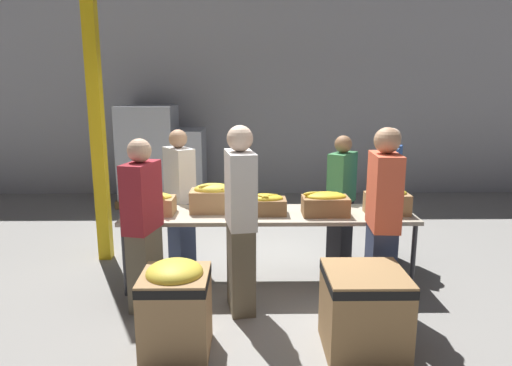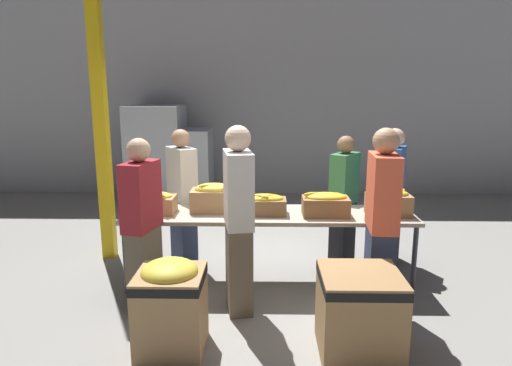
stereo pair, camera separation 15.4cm
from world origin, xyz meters
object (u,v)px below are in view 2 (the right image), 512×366
Objects in this scene: banana_box_0 at (152,202)px; banana_box_1 at (214,197)px; volunteer_0 at (391,197)px; volunteer_2 at (344,200)px; banana_box_3 at (326,204)px; sorting_table at (269,218)px; volunteer_3 at (239,221)px; pallet_stack_0 at (187,167)px; volunteer_5 at (381,225)px; donation_bin_1 at (359,310)px; volunteer_1 at (142,225)px; support_pillar at (99,93)px; donation_bin_0 at (171,303)px; volunteer_4 at (183,197)px; pallet_stack_1 at (157,155)px; banana_box_2 at (265,204)px; banana_box_4 at (388,202)px.

banana_box_1 reaches higher than banana_box_0.
volunteer_2 is at bearing -67.71° from volunteer_0.
banana_box_1 is 1.17m from banana_box_3.
sorting_table is 1.73× the size of volunteer_3.
volunteer_0 reaches higher than pallet_stack_0.
volunteer_3 is (0.94, -0.58, -0.03)m from banana_box_0.
volunteer_0 is at bearing -14.78° from volunteer_5.
sorting_table is at bearing 171.49° from banana_box_3.
donation_bin_1 is at bearing -84.32° from banana_box_3.
support_pillar is (-0.79, 1.29, 1.19)m from volunteer_1.
banana_box_1 reaches higher than donation_bin_0.
volunteer_4 is (-2.47, 0.02, -0.01)m from volunteer_0.
volunteer_3 is at bearing -115.07° from sorting_table.
pallet_stack_0 is 0.76× the size of pallet_stack_1.
banana_box_1 is at bearing 2.93° from volunteer_4.
donation_bin_0 is (-0.73, -1.27, -0.48)m from banana_box_2.
volunteer_2 is at bearing -46.98° from volunteer_1.
banana_box_3 reaches higher than donation_bin_0.
banana_box_2 is 0.33× the size of pallet_stack_0.
volunteer_0 reaches higher than banana_box_0.
donation_bin_1 is at bearing 6.86° from volunteer_4.
volunteer_1 is at bearing 91.47° from volunteer_5.
support_pillar is at bearing 44.52° from volunteer_1.
banana_box_1 is at bearing 7.12° from banana_box_0.
volunteer_3 is (0.90, -0.05, 0.06)m from volunteer_1.
banana_box_1 is 1.09× the size of banana_box_2.
volunteer_2 reaches higher than sorting_table.
volunteer_0 is 2.11× the size of donation_bin_0.
sorting_table is at bearing -51.94° from volunteer_1.
volunteer_0 is (2.67, 0.64, -0.09)m from banana_box_0.
volunteer_3 is 1.01× the size of volunteer_5.
volunteer_4 is (-1.91, -0.00, 0.04)m from volunteer_2.
banana_box_0 is 1.11m from volunteer_3.
pallet_stack_0 reaches higher than sorting_table.
banana_box_4 is 4.43m from pallet_stack_0.
banana_box_3 is 1.01m from volunteer_3.
banana_box_4 is 2.42m from donation_bin_0.
banana_box_0 is 0.30× the size of volunteer_1.
sorting_table is 0.75× the size of support_pillar.
banana_box_0 is 3.63m from pallet_stack_1.
pallet_stack_1 is at bearing 104.18° from donation_bin_0.
sorting_table is at bearing 61.04° from volunteer_5.
volunteer_0 is at bearing -1.92° from support_pillar.
banana_box_2 is 0.25× the size of volunteer_3.
donation_bin_0 is 5.01m from pallet_stack_1.
volunteer_3 is at bearing -74.07° from pallet_stack_0.
support_pillar is (-2.67, 2.05, 1.64)m from donation_bin_1.
volunteer_4 is 2.64m from donation_bin_1.
support_pillar is (-0.75, 0.76, 1.11)m from banana_box_0.
volunteer_1 is at bearing -24.85° from volunteer_2.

